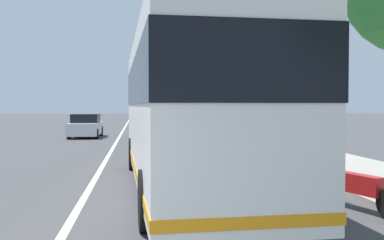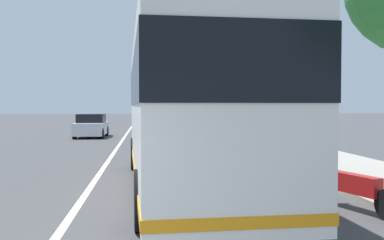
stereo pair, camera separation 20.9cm
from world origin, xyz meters
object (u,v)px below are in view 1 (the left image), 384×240
(coach_bus, at_px, (185,105))
(car_far_distant, at_px, (86,126))
(car_ahead_same_lane, at_px, (146,120))
(motorcycle_by_tree, at_px, (354,186))

(coach_bus, bearing_deg, car_far_distant, 11.28)
(car_ahead_same_lane, xyz_separation_m, car_far_distant, (-13.73, 4.06, 0.02))
(motorcycle_by_tree, xyz_separation_m, car_far_distant, (20.79, 7.44, 0.24))
(motorcycle_by_tree, bearing_deg, car_ahead_same_lane, -12.90)
(motorcycle_by_tree, bearing_deg, car_far_distant, 1.21)
(car_ahead_same_lane, bearing_deg, motorcycle_by_tree, -173.57)
(coach_bus, relative_size, car_far_distant, 2.61)
(car_far_distant, bearing_deg, coach_bus, 14.84)
(coach_bus, relative_size, car_ahead_same_lane, 2.69)
(motorcycle_by_tree, xyz_separation_m, car_ahead_same_lane, (34.52, 3.37, 0.21))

